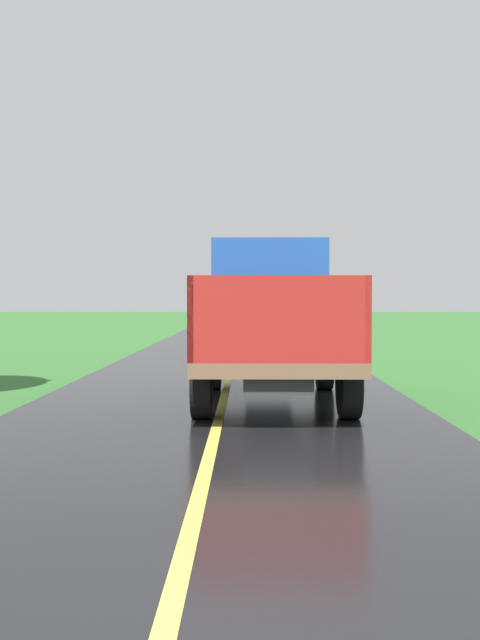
# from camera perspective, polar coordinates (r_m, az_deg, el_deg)

# --- Properties ---
(banana_truck_near) EXTENTS (2.38, 5.82, 2.80)m
(banana_truck_near) POSITION_cam_1_polar(r_m,az_deg,el_deg) (12.83, 2.42, 0.22)
(banana_truck_near) COLOR #2D2D30
(banana_truck_near) RESTS_ON road_surface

